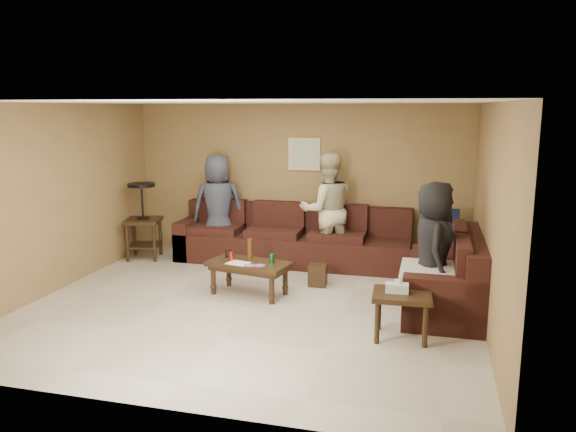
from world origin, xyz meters
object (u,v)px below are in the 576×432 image
(person_left, at_px, (218,207))
(person_right, at_px, (433,248))
(waste_bin, at_px, (318,275))
(person_middle, at_px, (327,210))
(coffee_table, at_px, (249,267))
(side_table_right, at_px, (401,300))
(end_table_left, at_px, (143,219))
(sectional_sofa, at_px, (337,255))

(person_left, bearing_deg, person_right, 133.81)
(waste_bin, height_order, person_middle, person_middle)
(person_left, relative_size, person_right, 1.07)
(coffee_table, xyz_separation_m, side_table_right, (2.03, -0.96, 0.05))
(side_table_right, xyz_separation_m, person_left, (-3.08, 2.59, 0.42))
(side_table_right, height_order, person_left, person_left)
(person_left, distance_m, person_middle, 1.80)
(end_table_left, height_order, person_middle, person_middle)
(sectional_sofa, xyz_separation_m, person_right, (1.35, -1.16, 0.47))
(coffee_table, relative_size, side_table_right, 1.76)
(coffee_table, bearing_deg, person_right, -1.72)
(end_table_left, relative_size, person_right, 0.78)
(waste_bin, bearing_deg, person_right, -23.64)
(person_left, bearing_deg, person_middle, 159.10)
(sectional_sofa, height_order, person_right, person_right)
(waste_bin, xyz_separation_m, person_right, (1.53, -0.67, 0.65))
(waste_bin, bearing_deg, person_left, 151.12)
(sectional_sofa, height_order, waste_bin, sectional_sofa)
(person_middle, distance_m, person_right, 2.30)
(coffee_table, bearing_deg, side_table_right, -25.42)
(coffee_table, distance_m, end_table_left, 2.61)
(waste_bin, bearing_deg, side_table_right, -52.01)
(person_middle, bearing_deg, sectional_sofa, 92.76)
(sectional_sofa, bearing_deg, person_left, 165.42)
(person_left, bearing_deg, side_table_right, 120.34)
(sectional_sofa, height_order, person_middle, person_middle)
(end_table_left, distance_m, side_table_right, 4.84)
(end_table_left, bearing_deg, waste_bin, -13.06)
(person_middle, height_order, person_right, person_middle)
(sectional_sofa, relative_size, coffee_table, 4.04)
(sectional_sofa, relative_size, end_table_left, 3.75)
(person_right, bearing_deg, sectional_sofa, 43.64)
(end_table_left, height_order, person_left, person_left)
(sectional_sofa, distance_m, side_table_right, 2.31)
(sectional_sofa, height_order, end_table_left, end_table_left)
(side_table_right, distance_m, person_left, 4.04)
(person_right, bearing_deg, end_table_left, 67.69)
(end_table_left, bearing_deg, coffee_table, -30.27)
(sectional_sofa, relative_size, person_middle, 2.62)
(side_table_right, bearing_deg, waste_bin, 127.99)
(person_right, bearing_deg, waste_bin, 60.79)
(side_table_right, bearing_deg, person_middle, 116.69)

